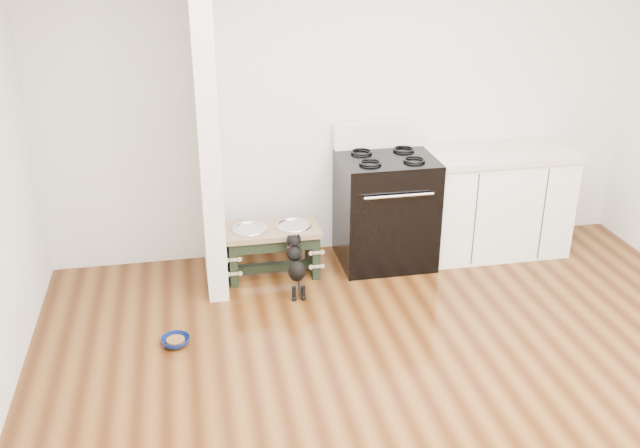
% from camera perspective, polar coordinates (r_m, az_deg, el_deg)
% --- Properties ---
extents(ground, '(5.00, 5.00, 0.00)m').
position_cam_1_polar(ground, '(4.34, 9.83, -15.67)').
color(ground, '#3E1E0B').
rests_on(ground, ground).
extents(room_shell, '(5.00, 5.00, 5.00)m').
position_cam_1_polar(room_shell, '(3.56, 11.62, 5.03)').
color(room_shell, silver).
rests_on(room_shell, ground).
extents(partition_wall, '(0.15, 0.80, 2.70)m').
position_cam_1_polar(partition_wall, '(5.39, -9.13, 8.54)').
color(partition_wall, silver).
rests_on(partition_wall, ground).
extents(oven_range, '(0.76, 0.69, 1.14)m').
position_cam_1_polar(oven_range, '(5.94, 5.24, 1.29)').
color(oven_range, black).
rests_on(oven_range, ground).
extents(cabinet_run, '(1.24, 0.64, 0.91)m').
position_cam_1_polar(cabinet_run, '(6.30, 13.79, 1.77)').
color(cabinet_run, white).
rests_on(cabinet_run, ground).
extents(dog_feeder, '(0.75, 0.40, 0.43)m').
position_cam_1_polar(dog_feeder, '(5.76, -3.83, -1.41)').
color(dog_feeder, black).
rests_on(dog_feeder, ground).
extents(puppy, '(0.13, 0.39, 0.46)m').
position_cam_1_polar(puppy, '(5.48, -1.95, -3.20)').
color(puppy, black).
rests_on(puppy, ground).
extents(floor_bowl, '(0.20, 0.20, 0.06)m').
position_cam_1_polar(floor_bowl, '(5.04, -11.48, -9.18)').
color(floor_bowl, '#0C1C55').
rests_on(floor_bowl, ground).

